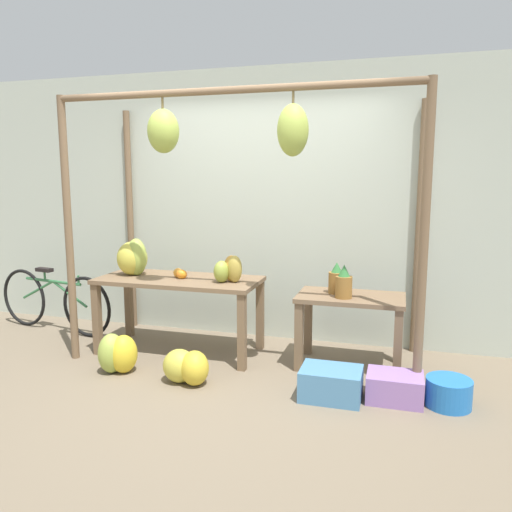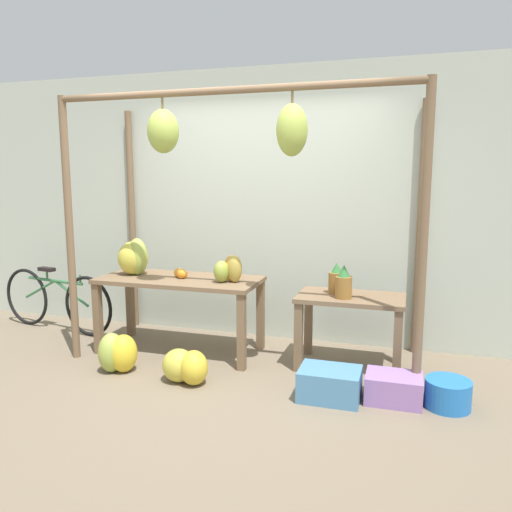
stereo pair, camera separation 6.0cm
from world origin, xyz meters
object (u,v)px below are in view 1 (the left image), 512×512
Objects in this scene: pineapple_cluster at (341,283)px; papaya_pile at (229,270)px; blue_bucket at (449,393)px; banana_pile_on_table at (134,258)px; orange_pile at (181,274)px; parked_bicycle at (54,301)px; banana_pile_ground_left at (118,354)px; fruit_crate_purple at (395,387)px; banana_pile_ground_right at (187,367)px; fruit_crate_white at (331,383)px.

papaya_pile is (-1.02, -0.06, 0.07)m from pineapple_cluster.
blue_bucket is at bearing -14.67° from papaya_pile.
pineapple_cluster is at bearing 0.05° from banana_pile_on_table.
papaya_pile is at bearing -3.74° from orange_pile.
pineapple_cluster reaches higher than parked_bicycle.
banana_pile_on_table reaches higher than banana_pile_ground_left.
parked_bicycle reaches higher than fruit_crate_purple.
fruit_crate_purple is at bearing -15.15° from orange_pile.
orange_pile is 2.55m from blue_bucket.
banana_pile_ground_left is 1.17× the size of blue_bucket.
papaya_pile reaches higher than orange_pile.
parked_bicycle is (-2.00, 0.91, 0.20)m from banana_pile_ground_right.
banana_pile_ground_left reaches higher than blue_bucket.
banana_pile_ground_right is 0.99× the size of fruit_crate_white.
blue_bucket is (2.92, -0.55, -0.80)m from banana_pile_on_table.
orange_pile is at bearing 176.26° from papaya_pile.
orange_pile is 0.55× the size of papaya_pile.
blue_bucket is 0.80× the size of fruit_crate_purple.
parked_bicycle is (-3.17, 0.20, -0.43)m from pineapple_cluster.
fruit_crate_purple is (3.66, -0.77, -0.24)m from parked_bicycle.
banana_pile_ground_right reaches higher than fruit_crate_white.
fruit_crate_purple is at bearing 2.46° from banana_pile_ground_left.
fruit_crate_white is at bearing -15.04° from parked_bicycle.
banana_pile_on_table reaches higher than orange_pile.
banana_pile_on_table is 0.86× the size of fruit_crate_white.
banana_pile_ground_right is 1.38× the size of blue_bucket.
pineapple_cluster is at bearing 130.93° from fruit_crate_purple.
banana_pile_on_table is 1.36m from banana_pile_ground_right.
papaya_pile is at bearing 149.89° from fruit_crate_white.
pineapple_cluster reaches higher than banana_pile_ground_left.
banana_pile_ground_left is at bearing -179.67° from fruit_crate_white.
banana_pile_ground_left is 0.68m from banana_pile_ground_right.
banana_pile_ground_left is 0.94× the size of fruit_crate_purple.
orange_pile is at bearing -179.16° from pineapple_cluster.
banana_pile_ground_left is at bearing -177.54° from fruit_crate_purple.
orange_pile is 2.20m from fruit_crate_purple.
banana_pile_on_table is 1.02× the size of banana_pile_ground_left.
papaya_pile reaches higher than pineapple_cluster.
banana_pile_ground_right reaches higher than fruit_crate_purple.
pineapple_cluster is at bearing 31.26° from banana_pile_ground_right.
fruit_crate_white is at bearing -30.11° from papaya_pile.
orange_pile is 1.53m from pineapple_cluster.
banana_pile_on_table is 1.19× the size of blue_bucket.
banana_pile_ground_right is 1.19m from fruit_crate_white.
blue_bucket is at bearing 4.42° from banana_pile_ground_right.
fruit_crate_purple is at bearing 10.71° from fruit_crate_white.
blue_bucket is 0.39m from fruit_crate_purple.
parked_bicycle is 3.80× the size of fruit_crate_purple.
banana_pile_ground_left reaches higher than fruit_crate_purple.
parked_bicycle is at bearing 168.17° from fruit_crate_purple.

